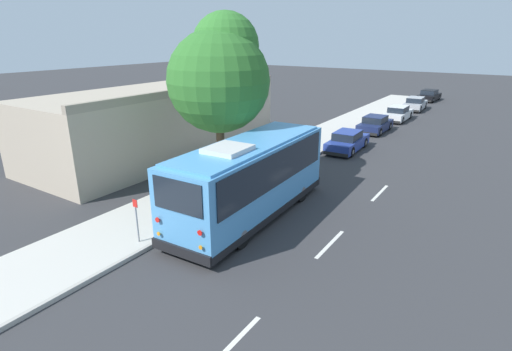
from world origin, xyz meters
TOP-DOWN VIEW (x-y plane):
  - ground_plane at (0.00, 0.00)m, footprint 160.00×160.00m
  - sidewalk_slab at (0.00, 3.36)m, footprint 80.00×3.52m
  - curb_strip at (0.00, 1.53)m, footprint 80.00×0.14m
  - shuttle_bus at (0.60, 0.04)m, footprint 8.95×3.03m
  - parked_sedan_blue at (12.58, 0.42)m, footprint 4.50×1.85m
  - parked_sedan_navy at (18.98, 0.59)m, footprint 4.19×1.82m
  - parked_sedan_white at (24.66, 0.29)m, footprint 4.58×1.71m
  - parked_sedan_silver at (30.99, 0.23)m, footprint 4.55×1.84m
  - parked_sedan_black at (38.31, 0.30)m, footprint 4.48×2.02m
  - street_tree at (2.71, 3.13)m, footprint 4.73×4.73m
  - sign_post_near at (-3.69, 2.02)m, footprint 0.06×0.22m
  - sign_post_far at (-2.31, 2.02)m, footprint 0.06×0.06m
  - building_backdrop at (5.57, 10.39)m, footprint 16.39×6.59m
  - lane_stripe_behind at (-5.82, -3.74)m, footprint 2.40×0.14m
  - lane_stripe_mid at (0.18, -3.74)m, footprint 2.40×0.14m
  - lane_stripe_ahead at (6.18, -3.74)m, footprint 2.40×0.14m

SIDE VIEW (x-z plane):
  - ground_plane at x=0.00m, z-range 0.00..0.00m
  - lane_stripe_behind at x=-5.82m, z-range 0.00..0.01m
  - lane_stripe_mid at x=0.18m, z-range 0.00..0.01m
  - lane_stripe_ahead at x=6.18m, z-range 0.00..0.01m
  - sidewalk_slab at x=0.00m, z-range 0.00..0.15m
  - curb_strip at x=0.00m, z-range 0.00..0.15m
  - parked_sedan_navy at x=18.98m, z-range -0.05..1.23m
  - parked_sedan_white at x=24.66m, z-range -0.05..1.23m
  - parked_sedan_black at x=38.31m, z-range -0.05..1.23m
  - parked_sedan_blue at x=12.58m, z-range -0.05..1.26m
  - parked_sedan_silver at x=30.99m, z-range -0.05..1.27m
  - sign_post_far at x=-2.31m, z-range 0.15..1.16m
  - sign_post_near at x=-3.69m, z-range 0.17..1.81m
  - shuttle_bus at x=0.60m, z-range 0.11..3.49m
  - building_backdrop at x=5.57m, z-range -0.19..4.25m
  - street_tree at x=2.71m, z-range 1.46..9.60m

